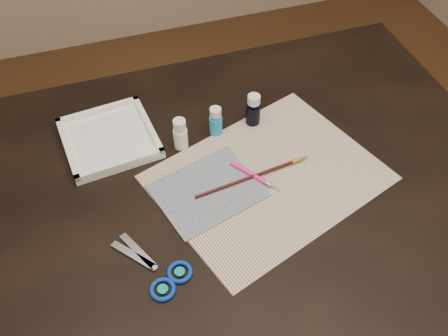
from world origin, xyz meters
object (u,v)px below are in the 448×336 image
object	(u,v)px
palette_tray	(109,138)
paper	(268,177)
paint_bottle_cyan	(216,121)
scissors	(146,266)
paint_bottle_white	(180,134)
canvas	(208,190)
paint_bottle_navy	(253,110)

from	to	relation	value
palette_tray	paper	bearing A→B (deg)	-35.03
paper	paint_bottle_cyan	distance (m)	0.19
paper	scissors	distance (m)	0.33
paint_bottle_cyan	paint_bottle_white	bearing A→B (deg)	-169.05
paper	scissors	world-z (taller)	scissors
canvas	palette_tray	bearing A→B (deg)	129.10
paint_bottle_white	paint_bottle_cyan	world-z (taller)	paint_bottle_white
paint_bottle_navy	paper	bearing A→B (deg)	-99.10
paint_bottle_cyan	scissors	xyz separation A→B (m)	(-0.24, -0.31, -0.03)
paper	scissors	size ratio (longest dim) A/B	2.46
paint_bottle_white	paint_bottle_navy	size ratio (longest dim) A/B	0.96
canvas	scissors	xyz separation A→B (m)	(-0.17, -0.14, 0.00)
paint_bottle_navy	paint_bottle_cyan	bearing A→B (deg)	-176.96
canvas	paint_bottle_white	world-z (taller)	paint_bottle_white
paint_bottle_white	scissors	xyz separation A→B (m)	(-0.15, -0.29, -0.04)
canvas	scissors	bearing A→B (deg)	-139.77
paint_bottle_cyan	paint_bottle_navy	distance (m)	0.10
canvas	scissors	size ratio (longest dim) A/B	1.13
paint_bottle_navy	paint_bottle_white	bearing A→B (deg)	-173.09
paper	scissors	bearing A→B (deg)	-155.93
paint_bottle_white	palette_tray	size ratio (longest dim) A/B	0.39
palette_tray	paint_bottle_cyan	bearing A→B (deg)	-11.20
paper	canvas	world-z (taller)	canvas
paint_bottle_navy	scissors	distance (m)	0.46
scissors	paint_bottle_navy	bearing A→B (deg)	-86.59
paper	scissors	xyz separation A→B (m)	(-0.31, -0.14, 0.00)
paper	palette_tray	size ratio (longest dim) A/B	2.29
canvas	paint_bottle_navy	world-z (taller)	paint_bottle_navy
scissors	palette_tray	distance (m)	0.36
canvas	paint_bottle_cyan	size ratio (longest dim) A/B	2.85
canvas	palette_tray	size ratio (longest dim) A/B	1.05
paint_bottle_cyan	palette_tray	distance (m)	0.25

